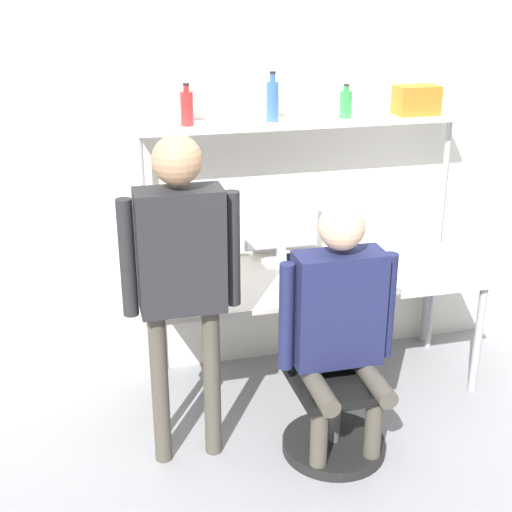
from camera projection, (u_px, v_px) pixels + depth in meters
The scene contains 14 objects.
ground_plane at pixel (330, 419), 4.16m from camera, with size 12.00×12.00×0.00m, color gray.
wall_back at pixel (293, 159), 4.42m from camera, with size 8.00×0.06×2.70m.
desk at pixel (311, 284), 4.28m from camera, with size 2.05×0.79×0.75m.
shelf_unit at pixel (302, 153), 4.22m from camera, with size 1.94×0.29×1.63m.
monitor at pixel (281, 228), 4.37m from camera, with size 0.46×0.22×0.42m.
laptop at pixel (315, 277), 4.06m from camera, with size 0.35×0.21×0.22m.
cell_phone at pixel (365, 282), 4.14m from camera, with size 0.07×0.15×0.01m.
office_chair at pixel (333, 403), 3.83m from camera, with size 0.56×0.56×0.90m.
person_seated at pixel (340, 315), 3.59m from camera, with size 0.62×0.48×1.39m.
person_standing at pixel (181, 262), 3.44m from camera, with size 0.59×0.24×1.75m.
bottle_red at pixel (187, 108), 3.96m from camera, with size 0.07×0.07×0.23m.
bottle_blue at pixel (272, 100), 4.06m from camera, with size 0.07×0.07×0.28m.
bottle_green at pixel (346, 104), 4.18m from camera, with size 0.07×0.07×0.20m.
storage_box at pixel (416, 100), 4.28m from camera, with size 0.26×0.17×0.17m.
Camera 1 is at (-1.27, -3.31, 2.42)m, focal length 50.00 mm.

